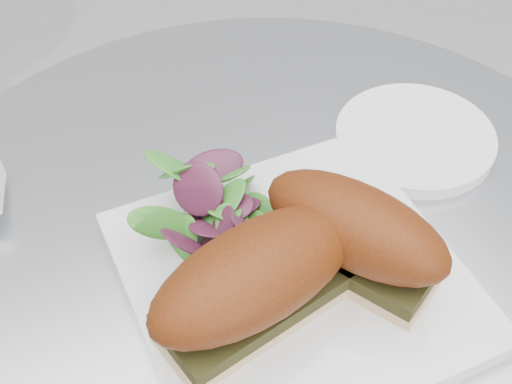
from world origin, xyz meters
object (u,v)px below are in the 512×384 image
sandwich_left (256,280)px  sandwich_right (355,233)px  saucer (415,138)px  plate (295,279)px

sandwich_left → sandwich_right: same height
sandwich_left → sandwich_right: bearing=-6.6°
sandwich_left → saucer: 0.27m
sandwich_right → saucer: sandwich_right is taller
plate → sandwich_right: size_ratio=1.52×
sandwich_right → saucer: bearing=99.9°
plate → sandwich_left: bearing=-153.9°
sandwich_left → saucer: sandwich_left is taller
sandwich_right → plate: bearing=-136.7°
sandwich_right → saucer: size_ratio=1.09×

